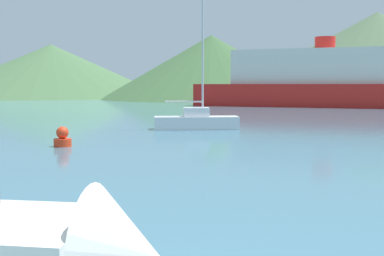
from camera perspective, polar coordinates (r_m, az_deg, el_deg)
The scene contains 6 objects.
sailboat_inner at distance 28.97m, azimuth 0.53°, elevation 1.01°, with size 5.24×3.02×10.20m.
ferry_distant at distance 61.85m, azimuth 15.38°, elevation 5.33°, with size 31.67×12.71×8.48m.
buoy_marker at distance 21.61m, azimuth -15.10°, elevation -1.17°, with size 0.76×0.76×0.87m.
hill_west at distance 108.40m, azimuth -16.32°, elevation 6.54°, with size 49.98×49.98×11.21m.
hill_central at distance 89.29m, azimuth 2.31°, elevation 7.22°, with size 40.67×40.67×11.66m.
hill_east at distance 89.20m, azimuth 20.96°, elevation 7.94°, with size 55.98×55.98×14.95m.
Camera 1 is at (3.62, -1.85, 2.70)m, focal length 45.00 mm.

